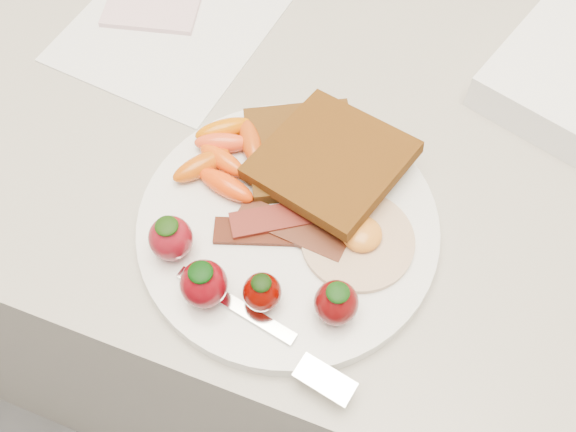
% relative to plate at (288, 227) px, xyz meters
% --- Properties ---
extents(counter, '(2.00, 0.60, 0.90)m').
position_rel_plate_xyz_m(counter, '(0.00, 0.15, -0.46)').
color(counter, gray).
rests_on(counter, ground).
extents(plate, '(0.27, 0.27, 0.02)m').
position_rel_plate_xyz_m(plate, '(0.00, 0.00, 0.00)').
color(plate, white).
rests_on(plate, counter).
extents(toast_lower, '(0.14, 0.14, 0.01)m').
position_rel_plate_xyz_m(toast_lower, '(-0.01, 0.07, 0.02)').
color(toast_lower, '#3F260D').
rests_on(toast_lower, plate).
extents(toast_upper, '(0.15, 0.15, 0.03)m').
position_rel_plate_xyz_m(toast_upper, '(0.02, 0.06, 0.03)').
color(toast_upper, '#371203').
rests_on(toast_upper, toast_lower).
extents(fried_egg, '(0.11, 0.11, 0.02)m').
position_rel_plate_xyz_m(fried_egg, '(0.06, 0.00, 0.01)').
color(fried_egg, silver).
rests_on(fried_egg, plate).
extents(bacon_strips, '(0.12, 0.08, 0.01)m').
position_rel_plate_xyz_m(bacon_strips, '(-0.00, -0.01, 0.01)').
color(bacon_strips, black).
rests_on(bacon_strips, plate).
extents(baby_carrots, '(0.09, 0.10, 0.02)m').
position_rel_plate_xyz_m(baby_carrots, '(-0.08, 0.04, 0.02)').
color(baby_carrots, '#E9461D').
rests_on(baby_carrots, plate).
extents(strawberries, '(0.19, 0.07, 0.05)m').
position_rel_plate_xyz_m(strawberries, '(-0.02, -0.07, 0.03)').
color(strawberries, maroon).
rests_on(strawberries, plate).
extents(fork, '(0.17, 0.06, 0.00)m').
position_rel_plate_xyz_m(fork, '(0.03, -0.11, 0.01)').
color(fork, white).
rests_on(fork, plate).
extents(paper_sheet, '(0.23, 0.29, 0.00)m').
position_rel_plate_xyz_m(paper_sheet, '(-0.21, 0.22, -0.01)').
color(paper_sheet, white).
rests_on(paper_sheet, counter).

